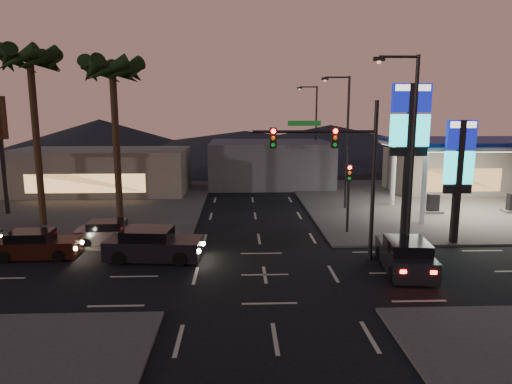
{
  "coord_description": "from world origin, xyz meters",
  "views": [
    {
      "loc": [
        -1.18,
        -20.08,
        7.51
      ],
      "look_at": [
        -0.21,
        5.06,
        3.0
      ],
      "focal_mm": 32.0,
      "sensor_mm": 36.0,
      "label": 1
    }
  ],
  "objects_px": {
    "pylon_sign_tall": "(410,130)",
    "car_lane_b_front": "(112,233)",
    "car_lane_a_mid": "(36,245)",
    "car_lane_a_front": "(153,245)",
    "gas_station": "(478,145)",
    "traffic_signal_mast": "(339,158)",
    "suv_station": "(405,256)",
    "pylon_sign_short": "(459,163)"
  },
  "relations": [
    {
      "from": "pylon_sign_tall",
      "to": "car_lane_a_front",
      "type": "distance_m",
      "value": 15.46
    },
    {
      "from": "car_lane_a_front",
      "to": "car_lane_b_front",
      "type": "bearing_deg",
      "value": 135.02
    },
    {
      "from": "traffic_signal_mast",
      "to": "suv_station",
      "type": "relative_size",
      "value": 1.65
    },
    {
      "from": "pylon_sign_short",
      "to": "car_lane_b_front",
      "type": "xyz_separation_m",
      "value": [
        -19.43,
        0.84,
        -4.03
      ]
    },
    {
      "from": "gas_station",
      "to": "car_lane_b_front",
      "type": "xyz_separation_m",
      "value": [
        -24.43,
        -6.66,
        -4.46
      ]
    },
    {
      "from": "car_lane_a_mid",
      "to": "car_lane_b_front",
      "type": "bearing_deg",
      "value": 35.22
    },
    {
      "from": "car_lane_a_front",
      "to": "car_lane_b_front",
      "type": "xyz_separation_m",
      "value": [
        -2.86,
        2.86,
        -0.12
      ]
    },
    {
      "from": "traffic_signal_mast",
      "to": "car_lane_a_front",
      "type": "xyz_separation_m",
      "value": [
        -9.33,
        0.49,
        -4.48
      ]
    },
    {
      "from": "car_lane_a_front",
      "to": "car_lane_a_mid",
      "type": "distance_m",
      "value": 6.13
    },
    {
      "from": "pylon_sign_short",
      "to": "car_lane_b_front",
      "type": "height_order",
      "value": "pylon_sign_short"
    },
    {
      "from": "car_lane_a_front",
      "to": "gas_station",
      "type": "bearing_deg",
      "value": 23.81
    },
    {
      "from": "pylon_sign_tall",
      "to": "traffic_signal_mast",
      "type": "xyz_separation_m",
      "value": [
        -4.74,
        -3.51,
        -1.17
      ]
    },
    {
      "from": "car_lane_a_mid",
      "to": "car_lane_b_front",
      "type": "xyz_separation_m",
      "value": [
        3.25,
        2.29,
        -0.02
      ]
    },
    {
      "from": "car_lane_a_mid",
      "to": "gas_station",
      "type": "bearing_deg",
      "value": 17.93
    },
    {
      "from": "gas_station",
      "to": "traffic_signal_mast",
      "type": "xyz_separation_m",
      "value": [
        -12.24,
        -10.01,
        0.15
      ]
    },
    {
      "from": "gas_station",
      "to": "pylon_sign_tall",
      "type": "relative_size",
      "value": 1.36
    },
    {
      "from": "traffic_signal_mast",
      "to": "car_lane_a_mid",
      "type": "relative_size",
      "value": 1.84
    },
    {
      "from": "car_lane_a_front",
      "to": "pylon_sign_tall",
      "type": "bearing_deg",
      "value": 12.11
    },
    {
      "from": "car_lane_a_mid",
      "to": "suv_station",
      "type": "height_order",
      "value": "suv_station"
    },
    {
      "from": "car_lane_a_front",
      "to": "car_lane_a_mid",
      "type": "relative_size",
      "value": 1.16
    },
    {
      "from": "pylon_sign_short",
      "to": "car_lane_a_front",
      "type": "height_order",
      "value": "pylon_sign_short"
    },
    {
      "from": "traffic_signal_mast",
      "to": "car_lane_b_front",
      "type": "xyz_separation_m",
      "value": [
        -12.19,
        3.35,
        -4.6
      ]
    },
    {
      "from": "pylon_sign_tall",
      "to": "car_lane_a_front",
      "type": "xyz_separation_m",
      "value": [
        -14.07,
        -3.02,
        -5.65
      ]
    },
    {
      "from": "pylon_sign_short",
      "to": "suv_station",
      "type": "distance_m",
      "value": 7.16
    },
    {
      "from": "gas_station",
      "to": "car_lane_a_mid",
      "type": "height_order",
      "value": "gas_station"
    },
    {
      "from": "traffic_signal_mast",
      "to": "pylon_sign_short",
      "type": "bearing_deg",
      "value": 19.13
    },
    {
      "from": "car_lane_a_mid",
      "to": "suv_station",
      "type": "bearing_deg",
      "value": -8.36
    },
    {
      "from": "car_lane_a_front",
      "to": "suv_station",
      "type": "relative_size",
      "value": 1.04
    },
    {
      "from": "gas_station",
      "to": "car_lane_a_front",
      "type": "xyz_separation_m",
      "value": [
        -21.57,
        -9.52,
        -4.34
      ]
    },
    {
      "from": "car_lane_a_mid",
      "to": "car_lane_b_front",
      "type": "relative_size",
      "value": 1.03
    },
    {
      "from": "pylon_sign_short",
      "to": "car_lane_a_mid",
      "type": "xyz_separation_m",
      "value": [
        -22.68,
        -1.46,
        -4.01
      ]
    },
    {
      "from": "pylon_sign_tall",
      "to": "car_lane_a_front",
      "type": "height_order",
      "value": "pylon_sign_tall"
    },
    {
      "from": "gas_station",
      "to": "car_lane_a_front",
      "type": "height_order",
      "value": "gas_station"
    },
    {
      "from": "car_lane_b_front",
      "to": "pylon_sign_short",
      "type": "bearing_deg",
      "value": -2.46
    },
    {
      "from": "traffic_signal_mast",
      "to": "gas_station",
      "type": "bearing_deg",
      "value": 39.28
    },
    {
      "from": "pylon_sign_tall",
      "to": "pylon_sign_short",
      "type": "xyz_separation_m",
      "value": [
        2.5,
        -1.0,
        -1.74
      ]
    },
    {
      "from": "car_lane_b_front",
      "to": "pylon_sign_tall",
      "type": "bearing_deg",
      "value": 0.56
    },
    {
      "from": "traffic_signal_mast",
      "to": "suv_station",
      "type": "bearing_deg",
      "value": -29.25
    },
    {
      "from": "pylon_sign_tall",
      "to": "car_lane_b_front",
      "type": "height_order",
      "value": "pylon_sign_tall"
    },
    {
      "from": "traffic_signal_mast",
      "to": "car_lane_a_mid",
      "type": "height_order",
      "value": "traffic_signal_mast"
    },
    {
      "from": "car_lane_b_front",
      "to": "suv_station",
      "type": "relative_size",
      "value": 0.87
    },
    {
      "from": "car_lane_a_front",
      "to": "car_lane_b_front",
      "type": "relative_size",
      "value": 1.2
    }
  ]
}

